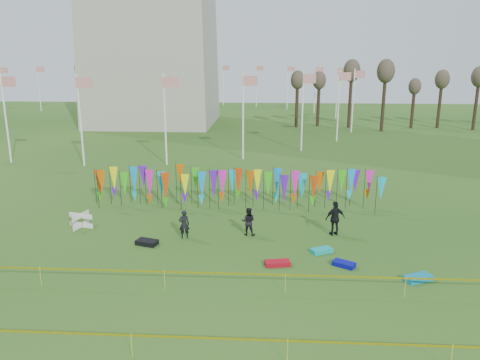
# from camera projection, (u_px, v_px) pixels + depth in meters

# --- Properties ---
(ground) EXTENTS (160.00, 160.00, 0.00)m
(ground) POSITION_uv_depth(u_px,v_px,m) (216.00, 267.00, 21.60)
(ground) COLOR #255116
(ground) RESTS_ON ground
(flagpole_ring) EXTENTS (57.40, 56.16, 8.00)m
(flagpole_ring) POSITION_uv_depth(u_px,v_px,m) (156.00, 95.00, 67.71)
(flagpole_ring) COLOR white
(flagpole_ring) RESTS_ON ground
(banner_row) EXTENTS (18.64, 0.64, 2.47)m
(banner_row) POSITION_uv_depth(u_px,v_px,m) (235.00, 183.00, 29.87)
(banner_row) COLOR black
(banner_row) RESTS_ON ground
(caution_tape_near) EXTENTS (26.00, 0.02, 0.90)m
(caution_tape_near) POSITION_uv_depth(u_px,v_px,m) (204.00, 274.00, 19.22)
(caution_tape_near) COLOR #E3DD04
(caution_tape_near) RESTS_ON ground
(caution_tape_far) EXTENTS (26.00, 0.02, 0.90)m
(caution_tape_far) POSITION_uv_depth(u_px,v_px,m) (185.00, 338.00, 14.81)
(caution_tape_far) COLOR #E3DD04
(caution_tape_far) RESTS_ON ground
(box_kite) EXTENTS (0.78, 0.78, 0.87)m
(box_kite) POSITION_uv_depth(u_px,v_px,m) (81.00, 220.00, 26.52)
(box_kite) COLOR red
(box_kite) RESTS_ON ground
(person_left) EXTENTS (0.66, 0.55, 1.56)m
(person_left) POSITION_uv_depth(u_px,v_px,m) (184.00, 224.00, 24.89)
(person_left) COLOR black
(person_left) RESTS_ON ground
(person_mid) EXTENTS (0.80, 0.54, 1.56)m
(person_mid) POSITION_uv_depth(u_px,v_px,m) (248.00, 221.00, 25.33)
(person_mid) COLOR black
(person_mid) RESTS_ON ground
(person_right) EXTENTS (1.26, 0.96, 1.91)m
(person_right) POSITION_uv_depth(u_px,v_px,m) (335.00, 218.00, 25.29)
(person_right) COLOR black
(person_right) RESTS_ON ground
(kite_bag_turquoise) EXTENTS (1.18, 0.95, 0.21)m
(kite_bag_turquoise) POSITION_uv_depth(u_px,v_px,m) (322.00, 251.00, 23.20)
(kite_bag_turquoise) COLOR #0BB0A5
(kite_bag_turquoise) RESTS_ON ground
(kite_bag_blue) EXTENTS (1.14, 0.98, 0.21)m
(kite_bag_blue) POSITION_uv_depth(u_px,v_px,m) (344.00, 264.00, 21.69)
(kite_bag_blue) COLOR #090C98
(kite_bag_blue) RESTS_ON ground
(kite_bag_red) EXTENTS (1.25, 0.75, 0.21)m
(kite_bag_red) POSITION_uv_depth(u_px,v_px,m) (277.00, 263.00, 21.77)
(kite_bag_red) COLOR #AF0B1B
(kite_bag_red) RESTS_ON ground
(kite_bag_black) EXTENTS (1.21, 0.92, 0.25)m
(kite_bag_black) POSITION_uv_depth(u_px,v_px,m) (147.00, 242.00, 24.18)
(kite_bag_black) COLOR black
(kite_bag_black) RESTS_ON ground
(kite_bag_teal) EXTENTS (1.36, 1.04, 0.23)m
(kite_bag_teal) POSITION_uv_depth(u_px,v_px,m) (418.00, 278.00, 20.30)
(kite_bag_teal) COLOR #0B86A6
(kite_bag_teal) RESTS_ON ground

